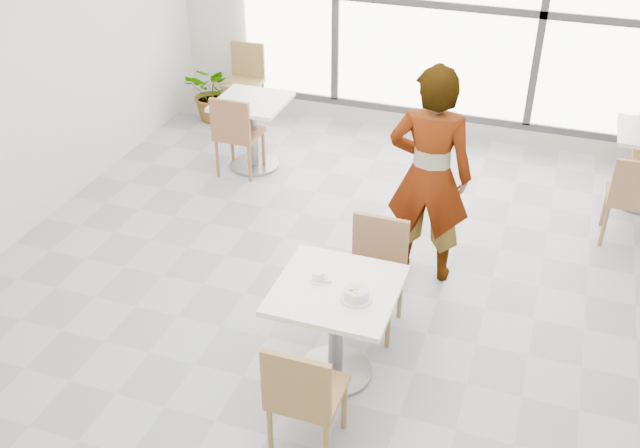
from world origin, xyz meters
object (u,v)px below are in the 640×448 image
(chair_far, at_px, (375,267))
(bg_chair_right_near, at_px, (633,195))
(bg_chair_left_far, at_px, (245,75))
(coffee_cup, at_px, (319,276))
(bg_chair_left_near, at_px, (236,131))
(bg_table_left, at_px, (252,124))
(person, at_px, (429,176))
(main_table, at_px, (336,315))
(oatmeal_bowl, at_px, (357,294))
(chair_near, at_px, (303,393))
(plant_left, at_px, (214,93))

(chair_far, height_order, bg_chair_right_near, same)
(bg_chair_left_far, bearing_deg, coffee_cup, -59.59)
(bg_chair_left_near, height_order, bg_chair_left_far, same)
(coffee_cup, height_order, bg_table_left, coffee_cup)
(bg_chair_left_near, bearing_deg, person, 153.94)
(main_table, xyz_separation_m, oatmeal_bowl, (0.16, -0.07, 0.27))
(main_table, bearing_deg, coffee_cup, 163.14)
(coffee_cup, bearing_deg, bg_chair_left_near, 125.55)
(oatmeal_bowl, xyz_separation_m, person, (0.15, 1.47, 0.12))
(coffee_cup, relative_size, bg_chair_left_near, 0.18)
(chair_near, xyz_separation_m, oatmeal_bowl, (0.13, 0.65, 0.29))
(chair_near, distance_m, bg_chair_left_near, 3.70)
(chair_near, height_order, oatmeal_bowl, chair_near)
(chair_far, distance_m, bg_chair_left_near, 2.67)
(chair_near, xyz_separation_m, plant_left, (-2.73, 4.36, -0.15))
(person, distance_m, bg_chair_right_near, 1.93)
(bg_table_left, bearing_deg, coffee_cup, -58.18)
(chair_near, bearing_deg, oatmeal_bowl, -101.03)
(chair_near, relative_size, bg_table_left, 1.16)
(main_table, relative_size, bg_chair_left_far, 0.92)
(chair_far, relative_size, person, 0.48)
(coffee_cup, xyz_separation_m, bg_chair_right_near, (2.05, 2.35, -0.28))
(main_table, height_order, oatmeal_bowl, oatmeal_bowl)
(coffee_cup, xyz_separation_m, person, (0.45, 1.35, 0.14))
(bg_chair_left_near, bearing_deg, coffee_cup, 125.55)
(main_table, distance_m, bg_chair_left_far, 4.59)
(oatmeal_bowl, bearing_deg, person, 84.09)
(bg_chair_left_near, bearing_deg, plant_left, -54.80)
(coffee_cup, bearing_deg, person, 71.67)
(main_table, bearing_deg, chair_near, -87.62)
(bg_table_left, xyz_separation_m, bg_chair_right_near, (3.70, -0.30, 0.01))
(bg_chair_left_near, bearing_deg, chair_far, 137.28)
(chair_near, xyz_separation_m, coffee_cup, (-0.17, 0.77, 0.28))
(bg_chair_left_near, bearing_deg, main_table, 127.19)
(oatmeal_bowl, distance_m, bg_chair_left_far, 4.74)
(person, bearing_deg, plant_left, -38.96)
(person, bearing_deg, oatmeal_bowl, 81.84)
(person, height_order, bg_chair_left_far, person)
(chair_near, xyz_separation_m, bg_chair_left_far, (-2.44, 4.63, 0.00))
(bg_table_left, xyz_separation_m, bg_chair_left_near, (-0.08, -0.24, 0.01))
(chair_far, xyz_separation_m, bg_chair_left_far, (-2.50, 3.26, 0.00))
(chair_far, height_order, bg_chair_left_far, same)
(oatmeal_bowl, relative_size, person, 0.11)
(chair_near, distance_m, bg_table_left, 3.87)
(oatmeal_bowl, xyz_separation_m, bg_table_left, (-1.94, 2.77, -0.31))
(chair_near, bearing_deg, bg_table_left, -62.05)
(bg_chair_left_far, bearing_deg, chair_far, -52.48)
(chair_far, relative_size, coffee_cup, 5.47)
(person, xyz_separation_m, bg_chair_right_near, (1.60, 1.00, -0.42))
(chair_near, bearing_deg, plant_left, -57.99)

